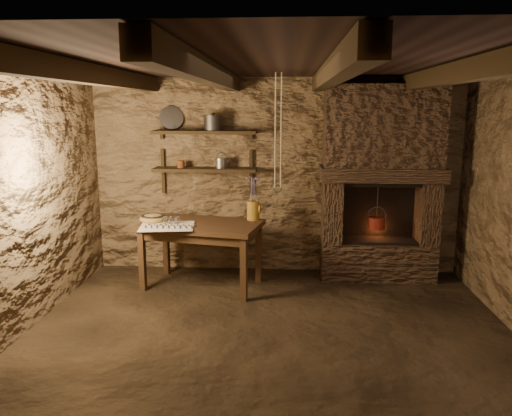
# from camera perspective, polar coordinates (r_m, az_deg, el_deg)

# --- Properties ---
(floor) EXTENTS (4.50, 4.50, 0.00)m
(floor) POSITION_cam_1_polar(r_m,az_deg,el_deg) (4.62, 1.45, -14.81)
(floor) COLOR black
(floor) RESTS_ON ground
(back_wall) EXTENTS (4.50, 0.04, 2.40)m
(back_wall) POSITION_cam_1_polar(r_m,az_deg,el_deg) (6.20, 2.21, 3.62)
(back_wall) COLOR #4D3824
(back_wall) RESTS_ON floor
(front_wall) EXTENTS (4.50, 0.04, 2.40)m
(front_wall) POSITION_cam_1_polar(r_m,az_deg,el_deg) (2.30, -0.32, -9.96)
(front_wall) COLOR #4D3824
(front_wall) RESTS_ON floor
(left_wall) EXTENTS (0.04, 4.00, 2.40)m
(left_wall) POSITION_cam_1_polar(r_m,az_deg,el_deg) (4.86, -26.05, 0.29)
(left_wall) COLOR #4D3824
(left_wall) RESTS_ON floor
(ceiling) EXTENTS (4.50, 4.00, 0.04)m
(ceiling) POSITION_cam_1_polar(r_m,az_deg,el_deg) (4.16, 1.63, 16.38)
(ceiling) COLOR black
(ceiling) RESTS_ON back_wall
(beam_far_left) EXTENTS (0.14, 3.95, 0.16)m
(beam_far_left) POSITION_cam_1_polar(r_m,az_deg,el_deg) (4.46, -18.66, 14.31)
(beam_far_left) COLOR black
(beam_far_left) RESTS_ON ceiling
(beam_mid_left) EXTENTS (0.14, 3.95, 0.16)m
(beam_mid_left) POSITION_cam_1_polar(r_m,az_deg,el_deg) (4.20, -5.46, 15.06)
(beam_mid_left) COLOR black
(beam_mid_left) RESTS_ON ceiling
(beam_mid_right) EXTENTS (0.14, 3.95, 0.16)m
(beam_mid_right) POSITION_cam_1_polar(r_m,az_deg,el_deg) (4.16, 8.76, 15.01)
(beam_mid_right) COLOR black
(beam_mid_right) RESTS_ON ceiling
(beam_far_right) EXTENTS (0.14, 3.95, 0.16)m
(beam_far_right) POSITION_cam_1_polar(r_m,az_deg,el_deg) (4.36, 22.37, 14.14)
(beam_far_right) COLOR black
(beam_far_right) RESTS_ON ceiling
(shelf_lower) EXTENTS (1.25, 0.30, 0.04)m
(shelf_lower) POSITION_cam_1_polar(r_m,az_deg,el_deg) (6.11, -5.84, 4.40)
(shelf_lower) COLOR black
(shelf_lower) RESTS_ON back_wall
(shelf_upper) EXTENTS (1.25, 0.30, 0.04)m
(shelf_upper) POSITION_cam_1_polar(r_m,az_deg,el_deg) (6.07, -5.93, 8.62)
(shelf_upper) COLOR black
(shelf_upper) RESTS_ON back_wall
(hearth) EXTENTS (1.43, 0.51, 2.30)m
(hearth) POSITION_cam_1_polar(r_m,az_deg,el_deg) (6.06, 14.07, 3.36)
(hearth) COLOR #3A291D
(hearth) RESTS_ON floor
(work_table) EXTENTS (1.45, 1.00, 0.76)m
(work_table) POSITION_cam_1_polar(r_m,az_deg,el_deg) (5.79, -6.21, -5.05)
(work_table) COLOR black
(work_table) RESTS_ON floor
(linen_cloth) EXTENTS (0.64, 0.54, 0.01)m
(linen_cloth) POSITION_cam_1_polar(r_m,az_deg,el_deg) (5.57, -10.13, -2.07)
(linen_cloth) COLOR white
(linen_cloth) RESTS_ON work_table
(pewter_cutlery_row) EXTENTS (0.51, 0.25, 0.01)m
(pewter_cutlery_row) POSITION_cam_1_polar(r_m,az_deg,el_deg) (5.55, -10.18, -2.01)
(pewter_cutlery_row) COLOR gray
(pewter_cutlery_row) RESTS_ON linen_cloth
(drinking_glasses) EXTENTS (0.19, 0.06, 0.07)m
(drinking_glasses) POSITION_cam_1_polar(r_m,az_deg,el_deg) (5.66, -9.70, -1.40)
(drinking_glasses) COLOR white
(drinking_glasses) RESTS_ON linen_cloth
(stoneware_jug) EXTENTS (0.19, 0.19, 0.51)m
(stoneware_jug) POSITION_cam_1_polar(r_m,az_deg,el_deg) (5.77, -0.30, 0.76)
(stoneware_jug) COLOR #AC7B21
(stoneware_jug) RESTS_ON work_table
(wooden_bowl) EXTENTS (0.34, 0.34, 0.11)m
(wooden_bowl) POSITION_cam_1_polar(r_m,az_deg,el_deg) (5.82, -11.69, -1.21)
(wooden_bowl) COLOR olive
(wooden_bowl) RESTS_ON work_table
(iron_stockpot) EXTENTS (0.23, 0.23, 0.16)m
(iron_stockpot) POSITION_cam_1_polar(r_m,az_deg,el_deg) (6.05, -4.94, 9.58)
(iron_stockpot) COLOR #312E2B
(iron_stockpot) RESTS_ON shelf_upper
(tin_pan) EXTENTS (0.32, 0.22, 0.29)m
(tin_pan) POSITION_cam_1_polar(r_m,az_deg,el_deg) (6.24, -9.66, 10.11)
(tin_pan) COLOR gray
(tin_pan) RESTS_ON shelf_upper
(small_kettle) EXTENTS (0.19, 0.16, 0.19)m
(small_kettle) POSITION_cam_1_polar(r_m,az_deg,el_deg) (6.07, -4.02, 5.15)
(small_kettle) COLOR gray
(small_kettle) RESTS_ON shelf_lower
(rusty_tin) EXTENTS (0.11, 0.11, 0.09)m
(rusty_tin) POSITION_cam_1_polar(r_m,az_deg,el_deg) (6.15, -8.58, 4.98)
(rusty_tin) COLOR #5B2B12
(rusty_tin) RESTS_ON shelf_lower
(red_pot) EXTENTS (0.25, 0.25, 0.54)m
(red_pot) POSITION_cam_1_polar(r_m,az_deg,el_deg) (6.10, 13.60, -1.57)
(red_pot) COLOR maroon
(red_pot) RESTS_ON hearth
(hanging_ropes) EXTENTS (0.08, 0.08, 1.20)m
(hanging_ropes) POSITION_cam_1_polar(r_m,az_deg,el_deg) (5.20, 2.56, 8.76)
(hanging_ropes) COLOR #C3B58A
(hanging_ropes) RESTS_ON ceiling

